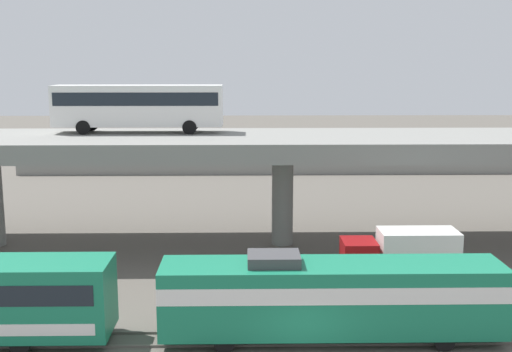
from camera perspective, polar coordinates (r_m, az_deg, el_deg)
rail_strip_near at (r=30.33m, az=4.25°, el=-14.77°), size 110.00×0.12×0.12m
rail_strip_far at (r=31.66m, az=4.00°, el=-13.65°), size 110.00×0.12×0.12m
train_locomotive at (r=30.44m, az=8.25°, el=-10.41°), size 16.89×3.04×4.18m
highway_overpass at (r=44.59m, az=2.41°, el=2.53°), size 96.00×10.07×7.77m
transit_bus_on_overpass at (r=46.81m, az=-10.45°, el=6.33°), size 12.00×2.68×3.40m
service_truck_west at (r=39.11m, az=12.95°, el=-6.74°), size 6.80×2.46×3.04m
pier_parking_lot at (r=80.09m, az=0.89°, el=1.45°), size 57.46×13.92×1.38m
parked_car_0 at (r=81.26m, az=11.87°, el=2.40°), size 4.23×1.88×1.50m
parked_car_1 at (r=79.55m, az=-9.99°, el=2.30°), size 4.01×1.87×1.50m
parked_car_2 at (r=82.00m, az=1.47°, el=2.69°), size 4.12×1.87×1.50m
parked_car_3 at (r=82.52m, az=-11.18°, el=2.54°), size 4.58×1.91×1.50m
parked_car_4 at (r=81.52m, az=-4.81°, el=2.61°), size 4.07×1.91×1.50m
harbor_water at (r=102.95m, az=0.46°, el=3.02°), size 140.00×36.00×0.01m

